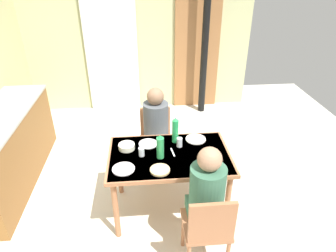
# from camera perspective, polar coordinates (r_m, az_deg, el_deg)

# --- Properties ---
(ground_plane) EXTENTS (7.11, 7.11, 0.00)m
(ground_plane) POSITION_cam_1_polar(r_m,az_deg,el_deg) (3.59, -5.35, -14.76)
(ground_plane) COLOR beige
(wall_back) EXTENTS (4.09, 0.10, 2.51)m
(wall_back) POSITION_cam_1_polar(r_m,az_deg,el_deg) (5.46, -6.27, 16.11)
(wall_back) COLOR #BCC08A
(wall_back) RESTS_ON ground_plane
(door_wooden) EXTENTS (0.80, 0.05, 2.00)m
(door_wooden) POSITION_cam_1_polar(r_m,az_deg,el_deg) (5.54, 5.53, 13.58)
(door_wooden) COLOR #9C663B
(door_wooden) RESTS_ON ground_plane
(stove_pipe_column) EXTENTS (0.12, 0.12, 2.51)m
(stove_pipe_column) POSITION_cam_1_polar(r_m,az_deg,el_deg) (5.23, 7.10, 15.48)
(stove_pipe_column) COLOR black
(stove_pipe_column) RESTS_ON ground_plane
(curtain_panel) EXTENTS (0.90, 0.03, 2.11)m
(curtain_panel) POSITION_cam_1_polar(r_m,az_deg,el_deg) (5.43, -10.70, 13.53)
(curtain_panel) COLOR white
(curtain_panel) RESTS_ON ground_plane
(kitchen_counter) EXTENTS (0.61, 2.03, 0.91)m
(kitchen_counter) POSITION_cam_1_polar(r_m,az_deg,el_deg) (4.15, -28.69, -4.13)
(kitchen_counter) COLOR brown
(kitchen_counter) RESTS_ON ground_plane
(dining_table) EXTENTS (1.25, 0.80, 0.75)m
(dining_table) POSITION_cam_1_polar(r_m,az_deg,el_deg) (3.10, 0.25, -6.75)
(dining_table) COLOR #A76843
(dining_table) RESTS_ON ground_plane
(chair_near_diner) EXTENTS (0.40, 0.40, 0.87)m
(chair_near_diner) POSITION_cam_1_polar(r_m,az_deg,el_deg) (2.69, 7.63, -18.72)
(chair_near_diner) COLOR #A76843
(chair_near_diner) RESTS_ON ground_plane
(chair_far_diner) EXTENTS (0.40, 0.40, 0.87)m
(chair_far_diner) POSITION_cam_1_polar(r_m,az_deg,el_deg) (3.81, -2.34, -2.18)
(chair_far_diner) COLOR #A76843
(chair_far_diner) RESTS_ON ground_plane
(person_near_diner) EXTENTS (0.30, 0.37, 0.77)m
(person_near_diner) POSITION_cam_1_polar(r_m,az_deg,el_deg) (2.58, 7.41, -12.27)
(person_near_diner) COLOR #3A6E52
(person_near_diner) RESTS_ON ground_plane
(person_far_diner) EXTENTS (0.30, 0.37, 0.77)m
(person_far_diner) POSITION_cam_1_polar(r_m,az_deg,el_deg) (3.55, -2.31, 0.59)
(person_far_diner) COLOR #4F4C53
(person_far_diner) RESTS_ON ground_plane
(water_bottle_green_near) EXTENTS (0.07, 0.07, 0.26)m
(water_bottle_green_near) POSITION_cam_1_polar(r_m,az_deg,el_deg) (2.94, -1.50, -4.06)
(water_bottle_green_near) COLOR green
(water_bottle_green_near) RESTS_ON dining_table
(water_bottle_green_far) EXTENTS (0.07, 0.07, 0.30)m
(water_bottle_green_far) POSITION_cam_1_polar(r_m,az_deg,el_deg) (3.18, 1.41, -0.87)
(water_bottle_green_far) COLOR green
(water_bottle_green_far) RESTS_ON dining_table
(serving_bowl_center) EXTENTS (0.17, 0.17, 0.05)m
(serving_bowl_center) POSITION_cam_1_polar(r_m,az_deg,el_deg) (3.15, -7.93, -3.92)
(serving_bowl_center) COLOR silver
(serving_bowl_center) RESTS_ON dining_table
(dinner_plate_near_left) EXTENTS (0.22, 0.22, 0.01)m
(dinner_plate_near_left) POSITION_cam_1_polar(r_m,az_deg,el_deg) (3.30, 5.33, -2.53)
(dinner_plate_near_left) COLOR white
(dinner_plate_near_left) RESTS_ON dining_table
(dinner_plate_near_right) EXTENTS (0.22, 0.22, 0.01)m
(dinner_plate_near_right) POSITION_cam_1_polar(r_m,az_deg,el_deg) (2.88, -8.53, -8.13)
(dinner_plate_near_right) COLOR white
(dinner_plate_near_right) RESTS_ON dining_table
(dinner_plate_far_center) EXTENTS (0.20, 0.20, 0.01)m
(dinner_plate_far_center) POSITION_cam_1_polar(r_m,az_deg,el_deg) (3.22, -3.83, -3.41)
(dinner_plate_far_center) COLOR white
(dinner_plate_far_center) RESTS_ON dining_table
(drinking_glass_by_near_diner) EXTENTS (0.06, 0.06, 0.09)m
(drinking_glass_by_near_diner) POSITION_cam_1_polar(r_m,az_deg,el_deg) (3.02, -5.11, -4.95)
(drinking_glass_by_near_diner) COLOR silver
(drinking_glass_by_near_diner) RESTS_ON dining_table
(drinking_glass_by_far_diner) EXTENTS (0.06, 0.06, 0.09)m
(drinking_glass_by_far_diner) POSITION_cam_1_polar(r_m,az_deg,el_deg) (2.99, 8.93, -5.58)
(drinking_glass_by_far_diner) COLOR silver
(drinking_glass_by_far_diner) RESTS_ON dining_table
(drinking_glass_spare_center) EXTENTS (0.06, 0.06, 0.10)m
(drinking_glass_spare_center) POSITION_cam_1_polar(r_m,az_deg,el_deg) (3.15, 2.21, -3.13)
(drinking_glass_spare_center) COLOR silver
(drinking_glass_spare_center) RESTS_ON dining_table
(bread_plate_sliced) EXTENTS (0.19, 0.19, 0.02)m
(bread_plate_sliced) POSITION_cam_1_polar(r_m,az_deg,el_deg) (2.83, -1.55, -8.42)
(bread_plate_sliced) COLOR #DBB77A
(bread_plate_sliced) RESTS_ON dining_table
(cutlery_knife_near) EXTENTS (0.04, 0.15, 0.00)m
(cutlery_knife_near) POSITION_cam_1_polar(r_m,az_deg,el_deg) (2.88, 8.15, -8.18)
(cutlery_knife_near) COLOR silver
(cutlery_knife_near) RESTS_ON dining_table
(cutlery_fork_near) EXTENTS (0.04, 0.15, 0.00)m
(cutlery_fork_near) POSITION_cam_1_polar(r_m,az_deg,el_deg) (3.08, 0.90, -5.05)
(cutlery_fork_near) COLOR silver
(cutlery_fork_near) RESTS_ON dining_table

